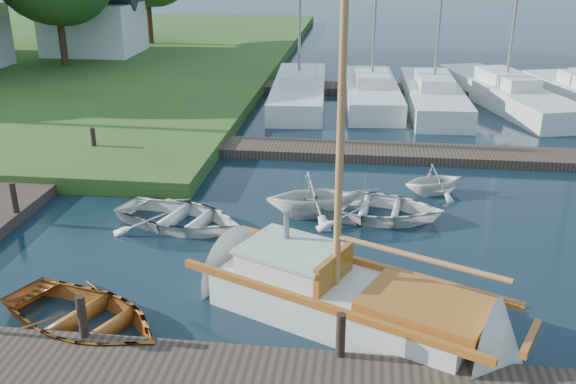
# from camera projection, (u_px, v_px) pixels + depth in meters

# --- Properties ---
(ground) EXTENTS (160.00, 160.00, 0.00)m
(ground) POSITION_uv_depth(u_px,v_px,m) (288.00, 237.00, 15.69)
(ground) COLOR black
(ground) RESTS_ON ground
(left_dock) EXTENTS (2.20, 18.00, 0.30)m
(left_dock) POSITION_uv_depth(u_px,v_px,m) (20.00, 188.00, 18.39)
(left_dock) COLOR #322720
(left_dock) RESTS_ON ground
(far_dock) EXTENTS (14.00, 1.60, 0.30)m
(far_dock) POSITION_uv_depth(u_px,v_px,m) (371.00, 152.00, 21.39)
(far_dock) COLOR #322720
(far_dock) RESTS_ON ground
(pontoon) EXTENTS (30.00, 1.60, 0.30)m
(pontoon) POSITION_uv_depth(u_px,v_px,m) (548.00, 94.00, 29.24)
(pontoon) COLOR #322720
(pontoon) RESTS_ON ground
(mooring_post_1) EXTENTS (0.16, 0.16, 0.80)m
(mooring_post_1) POSITION_uv_depth(u_px,v_px,m) (82.00, 317.00, 11.16)
(mooring_post_1) COLOR black
(mooring_post_1) RESTS_ON near_dock
(mooring_post_2) EXTENTS (0.16, 0.16, 0.80)m
(mooring_post_2) POSITION_uv_depth(u_px,v_px,m) (341.00, 335.00, 10.65)
(mooring_post_2) COLOR black
(mooring_post_2) RESTS_ON near_dock
(mooring_post_4) EXTENTS (0.16, 0.16, 0.80)m
(mooring_post_4) POSITION_uv_depth(u_px,v_px,m) (14.00, 198.00, 16.22)
(mooring_post_4) COLOR black
(mooring_post_4) RESTS_ON left_dock
(mooring_post_5) EXTENTS (0.16, 0.16, 0.80)m
(mooring_post_5) POSITION_uv_depth(u_px,v_px,m) (93.00, 140.00, 20.83)
(mooring_post_5) COLOR black
(mooring_post_5) RESTS_ON left_dock
(sailboat) EXTENTS (7.31, 4.77, 9.83)m
(sailboat) POSITION_uv_depth(u_px,v_px,m) (352.00, 304.00, 12.21)
(sailboat) COLOR silver
(sailboat) RESTS_ON ground
(dinghy) EXTENTS (4.31, 3.81, 0.74)m
(dinghy) POSITION_uv_depth(u_px,v_px,m) (82.00, 313.00, 11.88)
(dinghy) COLOR #89560C
(dinghy) RESTS_ON ground
(tender_a) EXTENTS (3.98, 3.34, 0.71)m
(tender_a) POSITION_uv_depth(u_px,v_px,m) (179.00, 213.00, 16.18)
(tender_a) COLOR silver
(tender_a) RESTS_ON ground
(tender_b) EXTENTS (2.92, 2.68, 1.29)m
(tender_b) POSITION_uv_depth(u_px,v_px,m) (314.00, 193.00, 16.69)
(tender_b) COLOR silver
(tender_b) RESTS_ON ground
(tender_c) EXTENTS (3.94, 3.03, 0.75)m
(tender_c) POSITION_uv_depth(u_px,v_px,m) (373.00, 204.00, 16.68)
(tender_c) COLOR silver
(tender_c) RESTS_ON ground
(tender_d) EXTENTS (2.37, 2.25, 0.98)m
(tender_d) POSITION_uv_depth(u_px,v_px,m) (435.00, 177.00, 18.19)
(tender_d) COLOR silver
(tender_d) RESTS_ON ground
(marina_boat_0) EXTENTS (2.70, 8.83, 9.88)m
(marina_boat_0) POSITION_uv_depth(u_px,v_px,m) (299.00, 89.00, 28.31)
(marina_boat_0) COLOR silver
(marina_boat_0) RESTS_ON ground
(marina_boat_1) EXTENTS (2.71, 8.03, 9.82)m
(marina_boat_1) POSITION_uv_depth(u_px,v_px,m) (371.00, 91.00, 28.03)
(marina_boat_1) COLOR silver
(marina_boat_1) RESTS_ON ground
(marina_boat_2) EXTENTS (2.47, 8.51, 11.16)m
(marina_boat_2) POSITION_uv_depth(u_px,v_px,m) (433.00, 94.00, 27.44)
(marina_boat_2) COLOR silver
(marina_boat_2) RESTS_ON ground
(marina_boat_3) EXTENTS (4.94, 9.90, 11.00)m
(marina_boat_3) POSITION_uv_depth(u_px,v_px,m) (505.00, 92.00, 27.84)
(marina_boat_3) COLOR silver
(marina_boat_3) RESTS_ON ground
(house_c) EXTENTS (5.25, 4.00, 5.28)m
(house_c) POSITION_uv_depth(u_px,v_px,m) (92.00, 16.00, 36.59)
(house_c) COLOR white
(house_c) RESTS_ON shore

